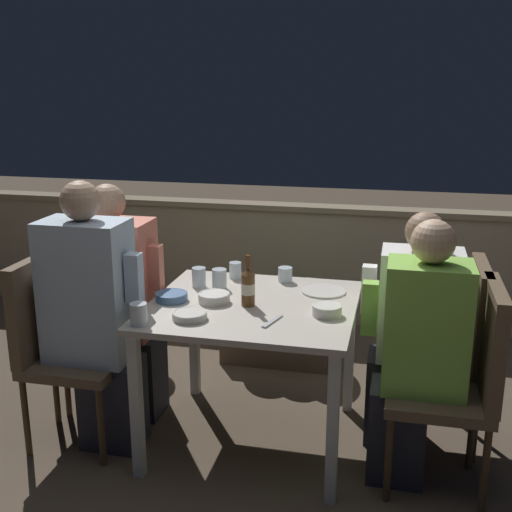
{
  "coord_description": "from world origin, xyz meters",
  "views": [
    {
      "loc": [
        0.67,
        -2.87,
        1.81
      ],
      "look_at": [
        0.0,
        0.07,
        0.97
      ],
      "focal_mm": 45.0,
      "sensor_mm": 36.0,
      "label": 1
    }
  ],
  "objects_px": {
    "chair_left_far": "(84,313)",
    "person_green_blouse": "(417,354)",
    "chair_right_near": "(466,371)",
    "person_blue_shirt": "(94,317)",
    "beer_bottle": "(248,286)",
    "chair_right_far": "(455,341)",
    "person_white_polo": "(411,330)",
    "chair_left_near": "(58,335)",
    "person_coral_top": "(119,302)",
    "potted_plant": "(126,285)"
  },
  "relations": [
    {
      "from": "chair_right_far",
      "to": "person_white_polo",
      "type": "relative_size",
      "value": 0.8
    },
    {
      "from": "person_blue_shirt",
      "to": "chair_right_near",
      "type": "xyz_separation_m",
      "value": [
        1.75,
        0.03,
        -0.11
      ]
    },
    {
      "from": "chair_left_far",
      "to": "chair_right_far",
      "type": "relative_size",
      "value": 1.0
    },
    {
      "from": "person_blue_shirt",
      "to": "person_green_blouse",
      "type": "bearing_deg",
      "value": 1.12
    },
    {
      "from": "person_blue_shirt",
      "to": "potted_plant",
      "type": "bearing_deg",
      "value": 106.88
    },
    {
      "from": "chair_right_far",
      "to": "person_green_blouse",
      "type": "bearing_deg",
      "value": -119.38
    },
    {
      "from": "chair_left_near",
      "to": "person_coral_top",
      "type": "bearing_deg",
      "value": 59.71
    },
    {
      "from": "chair_right_far",
      "to": "person_white_polo",
      "type": "bearing_deg",
      "value": -180.0
    },
    {
      "from": "chair_left_far",
      "to": "person_green_blouse",
      "type": "bearing_deg",
      "value": -9.37
    },
    {
      "from": "person_coral_top",
      "to": "person_green_blouse",
      "type": "xyz_separation_m",
      "value": [
        1.56,
        -0.29,
        -0.02
      ]
    },
    {
      "from": "chair_right_near",
      "to": "beer_bottle",
      "type": "xyz_separation_m",
      "value": [
        -1.01,
        0.12,
        0.28
      ]
    },
    {
      "from": "person_coral_top",
      "to": "chair_left_near",
      "type": "bearing_deg",
      "value": -120.29
    },
    {
      "from": "chair_left_near",
      "to": "chair_right_near",
      "type": "relative_size",
      "value": 1.0
    },
    {
      "from": "chair_right_near",
      "to": "beer_bottle",
      "type": "height_order",
      "value": "beer_bottle"
    },
    {
      "from": "beer_bottle",
      "to": "person_green_blouse",
      "type": "bearing_deg",
      "value": -8.51
    },
    {
      "from": "chair_right_near",
      "to": "person_white_polo",
      "type": "height_order",
      "value": "person_white_polo"
    },
    {
      "from": "person_white_polo",
      "to": "potted_plant",
      "type": "xyz_separation_m",
      "value": [
        -1.84,
        0.72,
        -0.13
      ]
    },
    {
      "from": "chair_right_near",
      "to": "chair_right_far",
      "type": "distance_m",
      "value": 0.34
    },
    {
      "from": "person_coral_top",
      "to": "person_green_blouse",
      "type": "height_order",
      "value": "person_coral_top"
    },
    {
      "from": "chair_left_near",
      "to": "person_green_blouse",
      "type": "xyz_separation_m",
      "value": [
        1.75,
        0.03,
        0.06
      ]
    },
    {
      "from": "chair_left_far",
      "to": "person_coral_top",
      "type": "relative_size",
      "value": 0.75
    },
    {
      "from": "chair_left_near",
      "to": "person_white_polo",
      "type": "distance_m",
      "value": 1.76
    },
    {
      "from": "person_white_polo",
      "to": "potted_plant",
      "type": "height_order",
      "value": "person_white_polo"
    },
    {
      "from": "chair_right_near",
      "to": "beer_bottle",
      "type": "bearing_deg",
      "value": 173.26
    },
    {
      "from": "chair_right_near",
      "to": "potted_plant",
      "type": "bearing_deg",
      "value": 153.16
    },
    {
      "from": "person_coral_top",
      "to": "potted_plant",
      "type": "xyz_separation_m",
      "value": [
        -0.31,
        0.76,
        -0.17
      ]
    },
    {
      "from": "chair_left_near",
      "to": "beer_bottle",
      "type": "bearing_deg",
      "value": 8.99
    },
    {
      "from": "person_coral_top",
      "to": "chair_right_near",
      "type": "xyz_separation_m",
      "value": [
        1.77,
        -0.29,
        -0.08
      ]
    },
    {
      "from": "person_green_blouse",
      "to": "chair_right_near",
      "type": "bearing_deg",
      "value": -0.0
    },
    {
      "from": "chair_right_near",
      "to": "chair_right_far",
      "type": "relative_size",
      "value": 1.0
    },
    {
      "from": "chair_left_near",
      "to": "potted_plant",
      "type": "relative_size",
      "value": 1.23
    },
    {
      "from": "chair_right_far",
      "to": "potted_plant",
      "type": "xyz_separation_m",
      "value": [
        -2.06,
        0.72,
        -0.09
      ]
    },
    {
      "from": "chair_right_far",
      "to": "beer_bottle",
      "type": "xyz_separation_m",
      "value": [
        -0.99,
        -0.22,
        0.28
      ]
    },
    {
      "from": "person_white_polo",
      "to": "potted_plant",
      "type": "bearing_deg",
      "value": 158.8
    },
    {
      "from": "chair_left_near",
      "to": "person_green_blouse",
      "type": "bearing_deg",
      "value": 0.98
    },
    {
      "from": "chair_right_near",
      "to": "chair_left_far",
      "type": "bearing_deg",
      "value": 171.62
    },
    {
      "from": "chair_left_near",
      "to": "chair_right_far",
      "type": "bearing_deg",
      "value": 10.73
    },
    {
      "from": "chair_left_near",
      "to": "person_blue_shirt",
      "type": "bearing_deg",
      "value": 0.0
    },
    {
      "from": "person_blue_shirt",
      "to": "person_coral_top",
      "type": "bearing_deg",
      "value": 93.63
    },
    {
      "from": "person_coral_top",
      "to": "chair_right_far",
      "type": "xyz_separation_m",
      "value": [
        1.75,
        0.05,
        -0.08
      ]
    },
    {
      "from": "beer_bottle",
      "to": "potted_plant",
      "type": "distance_m",
      "value": 1.46
    },
    {
      "from": "person_coral_top",
      "to": "person_white_polo",
      "type": "height_order",
      "value": "person_coral_top"
    },
    {
      "from": "chair_left_near",
      "to": "chair_right_near",
      "type": "bearing_deg",
      "value": 0.88
    },
    {
      "from": "person_blue_shirt",
      "to": "potted_plant",
      "type": "distance_m",
      "value": 1.15
    },
    {
      "from": "chair_right_near",
      "to": "person_blue_shirt",
      "type": "bearing_deg",
      "value": -179.02
    },
    {
      "from": "chair_left_near",
      "to": "person_white_polo",
      "type": "relative_size",
      "value": 0.8
    },
    {
      "from": "person_blue_shirt",
      "to": "chair_left_near",
      "type": "bearing_deg",
      "value": 180.0
    },
    {
      "from": "person_blue_shirt",
      "to": "chair_right_near",
      "type": "distance_m",
      "value": 1.75
    },
    {
      "from": "chair_left_far",
      "to": "person_white_polo",
      "type": "xyz_separation_m",
      "value": [
        1.75,
        0.05,
        0.04
      ]
    },
    {
      "from": "person_coral_top",
      "to": "person_white_polo",
      "type": "xyz_separation_m",
      "value": [
        1.54,
        0.05,
        -0.04
      ]
    }
  ]
}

